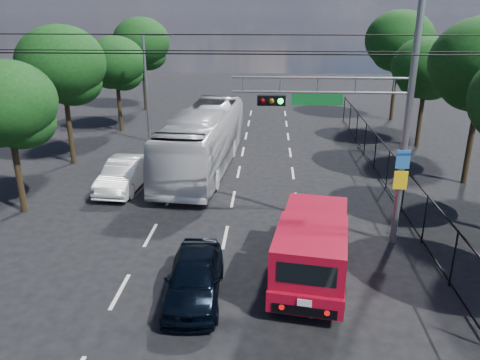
# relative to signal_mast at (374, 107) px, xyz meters

# --- Properties ---
(lane_markings) EXTENTS (6.12, 38.00, 0.01)m
(lane_markings) POSITION_rel_signal_mast_xyz_m (-5.28, 6.01, -5.24)
(lane_markings) COLOR beige
(lane_markings) RESTS_ON ground
(signal_mast) EXTENTS (6.43, 0.39, 9.50)m
(signal_mast) POSITION_rel_signal_mast_xyz_m (0.00, 0.00, 0.00)
(signal_mast) COLOR slate
(signal_mast) RESTS_ON ground
(streetlight_left) EXTENTS (2.09, 0.22, 7.08)m
(streetlight_left) POSITION_rel_signal_mast_xyz_m (-11.62, 14.01, -1.30)
(streetlight_left) COLOR slate
(streetlight_left) RESTS_ON ground
(utility_wires) EXTENTS (22.00, 5.04, 0.74)m
(utility_wires) POSITION_rel_signal_mast_xyz_m (-5.28, 0.84, 1.99)
(utility_wires) COLOR black
(utility_wires) RESTS_ON ground
(fence_right) EXTENTS (0.06, 34.03, 2.00)m
(fence_right) POSITION_rel_signal_mast_xyz_m (2.32, 4.18, -4.21)
(fence_right) COLOR black
(fence_right) RESTS_ON ground
(tree_right_d) EXTENTS (4.32, 4.32, 7.02)m
(tree_right_d) POSITION_rel_signal_mast_xyz_m (6.13, 14.03, -0.39)
(tree_right_d) COLOR black
(tree_right_d) RESTS_ON ground
(tree_right_e) EXTENTS (5.28, 5.28, 8.58)m
(tree_right_e) POSITION_rel_signal_mast_xyz_m (6.33, 22.03, 0.69)
(tree_right_e) COLOR black
(tree_right_e) RESTS_ON ground
(tree_left_b) EXTENTS (4.08, 4.08, 6.63)m
(tree_left_b) POSITION_rel_signal_mast_xyz_m (-14.47, 2.03, -0.66)
(tree_left_b) COLOR black
(tree_left_b) RESTS_ON ground
(tree_left_c) EXTENTS (4.80, 4.80, 7.80)m
(tree_left_c) POSITION_rel_signal_mast_xyz_m (-15.07, 9.03, 0.15)
(tree_left_c) COLOR black
(tree_left_c) RESTS_ON ground
(tree_left_d) EXTENTS (4.20, 4.20, 6.83)m
(tree_left_d) POSITION_rel_signal_mast_xyz_m (-14.67, 17.03, -0.52)
(tree_left_d) COLOR black
(tree_left_d) RESTS_ON ground
(tree_left_e) EXTENTS (4.92, 4.92, 7.99)m
(tree_left_e) POSITION_rel_signal_mast_xyz_m (-14.87, 25.03, 0.29)
(tree_left_e) COLOR black
(tree_left_e) RESTS_ON ground
(red_pickup) EXTENTS (3.02, 6.20, 2.22)m
(red_pickup) POSITION_rel_signal_mast_xyz_m (-2.14, -2.76, -4.06)
(red_pickup) COLOR black
(red_pickup) RESTS_ON ground
(navy_hatchback) EXTENTS (1.85, 4.22, 1.42)m
(navy_hatchback) POSITION_rel_signal_mast_xyz_m (-5.85, -4.12, -4.53)
(navy_hatchback) COLOR black
(navy_hatchback) RESTS_ON ground
(white_bus) EXTENTS (3.73, 12.30, 3.38)m
(white_bus) POSITION_rel_signal_mast_xyz_m (-7.28, 8.46, -3.55)
(white_bus) COLOR silver
(white_bus) RESTS_ON ground
(white_van) EXTENTS (1.89, 4.76, 1.54)m
(white_van) POSITION_rel_signal_mast_xyz_m (-10.78, 5.07, -4.47)
(white_van) COLOR silver
(white_van) RESTS_ON ground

